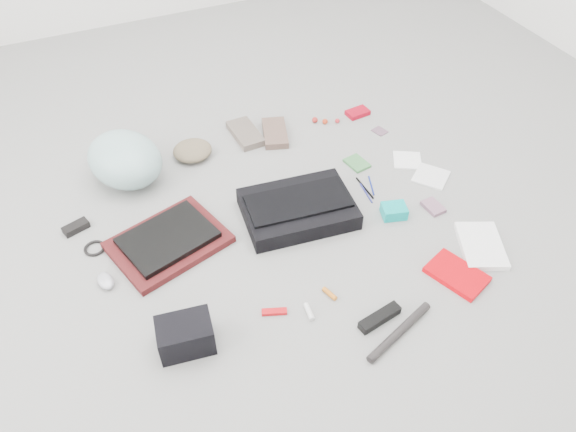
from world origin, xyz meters
name	(u,v)px	position (x,y,z in m)	size (l,w,h in m)	color
ground_plane	(288,225)	(0.00, 0.00, 0.00)	(4.00, 4.00, 0.00)	gray
messenger_bag	(298,209)	(0.06, 0.03, 0.04)	(0.43, 0.30, 0.07)	black
bag_flap	(298,201)	(0.06, 0.03, 0.08)	(0.40, 0.18, 0.01)	black
laptop_sleeve	(169,242)	(-0.45, 0.09, 0.01)	(0.41, 0.30, 0.03)	#4F1415
laptop	(168,238)	(-0.45, 0.09, 0.04)	(0.33, 0.24, 0.02)	black
bike_helmet	(125,159)	(-0.50, 0.53, 0.10)	(0.28, 0.35, 0.21)	#A2D0D0
beanie	(192,150)	(-0.21, 0.57, 0.03)	(0.17, 0.16, 0.06)	#79684F
mitten_left	(246,133)	(0.06, 0.61, 0.02)	(0.11, 0.22, 0.03)	#6A5C53
mitten_right	(275,133)	(0.18, 0.56, 0.02)	(0.11, 0.21, 0.03)	brown
power_brick	(76,227)	(-0.76, 0.31, 0.01)	(0.10, 0.04, 0.03)	black
cable_coil	(95,248)	(-0.72, 0.18, 0.01)	(0.08, 0.08, 0.01)	black
mouse	(106,281)	(-0.71, 0.00, 0.02)	(0.05, 0.09, 0.03)	#B0AFBD
camera_bag	(185,335)	(-0.52, -0.36, 0.06)	(0.17, 0.12, 0.11)	black
multitool	(274,312)	(-0.21, -0.36, 0.01)	(0.09, 0.02, 0.01)	red
toiletry_tube_white	(309,312)	(-0.11, -0.41, 0.01)	(0.02, 0.02, 0.07)	silver
toiletry_tube_orange	(330,294)	(-0.01, -0.37, 0.01)	(0.02, 0.02, 0.06)	#C46816
u_lock	(380,318)	(0.10, -0.53, 0.02)	(0.16, 0.04, 0.03)	black
bike_pump	(399,332)	(0.13, -0.61, 0.01)	(0.03, 0.03, 0.30)	black
book_red	(457,274)	(0.45, -0.48, 0.01)	(0.14, 0.20, 0.02)	red
book_white	(481,246)	(0.61, -0.41, 0.01)	(0.15, 0.23, 0.02)	white
notepad	(357,163)	(0.43, 0.22, 0.01)	(0.08, 0.10, 0.01)	#3D7A41
pen_blue	(366,193)	(0.37, 0.03, 0.00)	(0.01, 0.01, 0.12)	navy
pen_black	(365,188)	(0.38, 0.06, 0.00)	(0.01, 0.01, 0.14)	black
pen_navy	(371,185)	(0.42, 0.07, 0.00)	(0.01, 0.01, 0.12)	navy
accordion_wallet	(394,211)	(0.41, -0.12, 0.02)	(0.09, 0.08, 0.05)	#04B9B6
card_deck	(433,207)	(0.57, -0.15, 0.01)	(0.06, 0.09, 0.02)	gray
napkin_top	(407,160)	(0.65, 0.15, 0.00)	(0.12, 0.12, 0.01)	white
napkin_bottom	(431,176)	(0.68, 0.01, 0.00)	(0.14, 0.14, 0.01)	white
lollipop_a	(315,120)	(0.40, 0.58, 0.01)	(0.03, 0.03, 0.03)	#AC211D
lollipop_b	(325,121)	(0.44, 0.55, 0.01)	(0.03, 0.03, 0.03)	red
lollipop_c	(337,121)	(0.50, 0.53, 0.01)	(0.02, 0.02, 0.02)	red
altoids_tin	(358,113)	(0.62, 0.55, 0.01)	(0.11, 0.07, 0.02)	#AE061B
stamp_sheet	(380,131)	(0.65, 0.39, 0.00)	(0.05, 0.06, 0.00)	#755367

